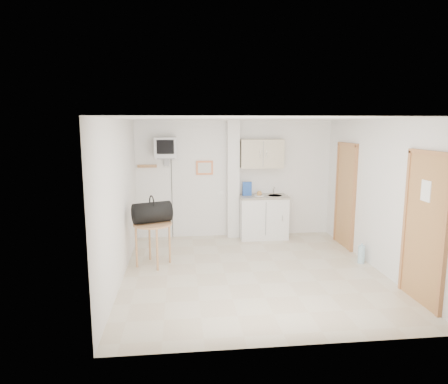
{
  "coord_description": "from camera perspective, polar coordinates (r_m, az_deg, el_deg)",
  "views": [
    {
      "loc": [
        -1.16,
        -6.2,
        2.42
      ],
      "look_at": [
        -0.41,
        0.6,
        1.25
      ],
      "focal_mm": 32.0,
      "sensor_mm": 36.0,
      "label": 1
    }
  ],
  "objects": [
    {
      "name": "crt_television",
      "position": [
        8.24,
        -8.33,
        6.24
      ],
      "size": [
        0.44,
        0.45,
        2.15
      ],
      "color": "slate",
      "rests_on": "ground"
    },
    {
      "name": "kitchenette",
      "position": [
        8.54,
        5.55,
        -1.25
      ],
      "size": [
        1.03,
        0.58,
        2.1
      ],
      "color": "silver",
      "rests_on": "ground"
    },
    {
      "name": "duffel_bag",
      "position": [
        6.95,
        -10.24,
        -2.86
      ],
      "size": [
        0.72,
        0.56,
        0.47
      ],
      "rotation": [
        0.0,
        0.0,
        0.36
      ],
      "color": "black",
      "rests_on": "round_table"
    },
    {
      "name": "round_table",
      "position": [
        6.97,
        -10.14,
        -5.17
      ],
      "size": [
        0.66,
        0.66,
        0.75
      ],
      "rotation": [
        0.0,
        0.0,
        0.29
      ],
      "color": "#A9794D",
      "rests_on": "ground"
    },
    {
      "name": "room_envelope",
      "position": [
        6.5,
        6.22,
        1.85
      ],
      "size": [
        4.24,
        4.54,
        2.55
      ],
      "color": "white",
      "rests_on": "ground"
    },
    {
      "name": "ground",
      "position": [
        6.76,
        4.12,
        -11.31
      ],
      "size": [
        4.5,
        4.5,
        0.0
      ],
      "primitive_type": "plane",
      "color": "beige",
      "rests_on": "ground"
    },
    {
      "name": "water_bottle",
      "position": [
        7.5,
        19.03,
        -8.39
      ],
      "size": [
        0.12,
        0.12,
        0.35
      ],
      "color": "#9EC7D8",
      "rests_on": "ground"
    }
  ]
}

